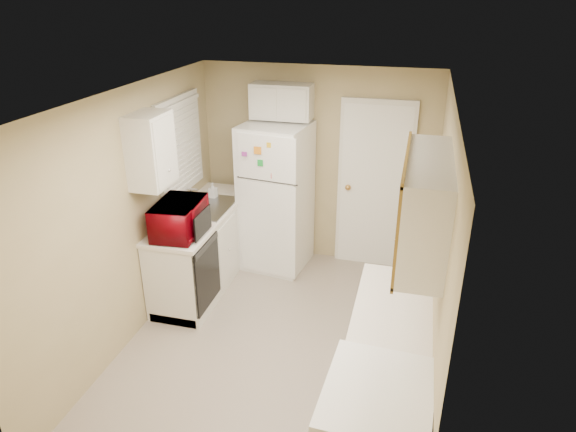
# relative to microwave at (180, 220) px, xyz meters

# --- Properties ---
(floor) EXTENTS (3.80, 3.80, 0.00)m
(floor) POSITION_rel_microwave_xyz_m (1.08, -0.34, -1.05)
(floor) COLOR #B5A796
(floor) RESTS_ON ground
(ceiling) EXTENTS (3.80, 3.80, 0.00)m
(ceiling) POSITION_rel_microwave_xyz_m (1.08, -0.34, 1.35)
(ceiling) COLOR white
(ceiling) RESTS_ON floor
(wall_left) EXTENTS (3.80, 3.80, 0.00)m
(wall_left) POSITION_rel_microwave_xyz_m (-0.32, -0.34, 0.15)
(wall_left) COLOR tan
(wall_left) RESTS_ON floor
(wall_right) EXTENTS (3.80, 3.80, 0.00)m
(wall_right) POSITION_rel_microwave_xyz_m (2.48, -0.34, 0.15)
(wall_right) COLOR tan
(wall_right) RESTS_ON floor
(wall_back) EXTENTS (2.80, 2.80, 0.00)m
(wall_back) POSITION_rel_microwave_xyz_m (1.08, 1.56, 0.15)
(wall_back) COLOR tan
(wall_back) RESTS_ON floor
(wall_front) EXTENTS (2.80, 2.80, 0.00)m
(wall_front) POSITION_rel_microwave_xyz_m (1.08, -2.24, 0.15)
(wall_front) COLOR tan
(wall_front) RESTS_ON floor
(left_counter) EXTENTS (0.60, 1.80, 0.90)m
(left_counter) POSITION_rel_microwave_xyz_m (-0.02, 0.56, -0.60)
(left_counter) COLOR silver
(left_counter) RESTS_ON floor
(dishwasher) EXTENTS (0.03, 0.58, 0.72)m
(dishwasher) POSITION_rel_microwave_xyz_m (0.27, -0.04, -0.56)
(dishwasher) COLOR black
(dishwasher) RESTS_ON floor
(sink) EXTENTS (0.54, 0.74, 0.16)m
(sink) POSITION_rel_microwave_xyz_m (-0.02, 0.71, -0.19)
(sink) COLOR gray
(sink) RESTS_ON left_counter
(microwave) EXTENTS (0.65, 0.39, 0.41)m
(microwave) POSITION_rel_microwave_xyz_m (0.00, 0.00, 0.00)
(microwave) COLOR maroon
(microwave) RESTS_ON left_counter
(soap_bottle) EXTENTS (0.09, 0.09, 0.19)m
(soap_bottle) POSITION_rel_microwave_xyz_m (-0.05, 0.99, -0.05)
(soap_bottle) COLOR silver
(soap_bottle) RESTS_ON left_counter
(window_blinds) EXTENTS (0.10, 0.98, 1.08)m
(window_blinds) POSITION_rel_microwave_xyz_m (-0.28, 0.71, 0.55)
(window_blinds) COLOR silver
(window_blinds) RESTS_ON wall_left
(upper_cabinet_left) EXTENTS (0.30, 0.45, 0.70)m
(upper_cabinet_left) POSITION_rel_microwave_xyz_m (-0.17, -0.12, 0.75)
(upper_cabinet_left) COLOR silver
(upper_cabinet_left) RESTS_ON wall_left
(refrigerator) EXTENTS (0.82, 0.80, 1.78)m
(refrigerator) POSITION_rel_microwave_xyz_m (0.66, 1.22, -0.16)
(refrigerator) COLOR white
(refrigerator) RESTS_ON floor
(cabinet_over_fridge) EXTENTS (0.70, 0.30, 0.40)m
(cabinet_over_fridge) POSITION_rel_microwave_xyz_m (0.68, 1.41, 0.95)
(cabinet_over_fridge) COLOR silver
(cabinet_over_fridge) RESTS_ON wall_back
(interior_door) EXTENTS (0.86, 0.06, 2.08)m
(interior_door) POSITION_rel_microwave_xyz_m (1.78, 1.52, -0.03)
(interior_door) COLOR white
(interior_door) RESTS_ON floor
(right_counter) EXTENTS (0.60, 2.00, 0.90)m
(right_counter) POSITION_rel_microwave_xyz_m (2.18, -1.14, -0.60)
(right_counter) COLOR silver
(right_counter) RESTS_ON floor
(upper_cabinet_right) EXTENTS (0.30, 1.20, 0.70)m
(upper_cabinet_right) POSITION_rel_microwave_xyz_m (2.33, -0.84, 0.75)
(upper_cabinet_right) COLOR silver
(upper_cabinet_right) RESTS_ON wall_right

